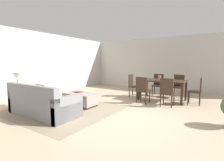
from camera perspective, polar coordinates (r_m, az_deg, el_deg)
The scene contains 17 objects.
ground_plane at distance 4.44m, azimuth 4.10°, elevation -12.33°, with size 10.80×10.80×0.00m, color tan.
wall_back at distance 8.92m, azimuth 19.92°, elevation 5.51°, with size 9.00×0.12×2.70m, color beige.
wall_left at distance 7.75m, azimuth -24.47°, elevation 5.25°, with size 0.12×11.00×2.70m, color beige.
area_rug at distance 5.24m, azimuth -16.23°, elevation -9.60°, with size 3.00×2.80×0.01m, color gray.
couch at distance 4.87m, azimuth -23.01°, elevation -7.55°, with size 2.04×0.88×0.86m.
ottoman_table at distance 5.51m, azimuth -10.84°, elevation -6.15°, with size 1.06×0.59×0.42m.
side_table at distance 5.98m, azimuth -29.77°, elevation -3.81°, with size 0.40×0.40×0.57m.
table_lamp at distance 5.92m, azimuth -30.05°, elevation 1.27°, with size 0.26×0.26×0.53m.
dining_table at distance 6.43m, azimuth 17.04°, elevation -0.65°, with size 1.65×0.94×0.76m.
dining_chair_near_left at distance 5.77m, azimuth 10.45°, elevation -2.74°, with size 0.42×0.42×0.92m.
dining_chair_near_right at distance 5.52m, azimuth 18.48°, elevation -3.38°, with size 0.41×0.41×0.92m.
dining_chair_far_left at distance 7.32m, azimuth 15.62°, elevation -0.97°, with size 0.43×0.43×0.92m.
dining_chair_far_right at distance 7.13m, azimuth 22.00°, elevation -1.38°, with size 0.40×0.40×0.92m.
dining_chair_head_east at distance 6.20m, azimuth 27.45°, elevation -2.73°, with size 0.41×0.41×0.92m.
dining_chair_head_west at distance 6.83m, azimuth 7.25°, elevation -1.29°, with size 0.42×0.42×0.92m.
vase_centerpiece at distance 6.39m, azimuth 16.14°, elevation 1.01°, with size 0.11×0.11×0.19m, color #B26659.
book_on_ottoman at distance 5.61m, azimuth -11.46°, elevation -3.88°, with size 0.26×0.20×0.03m, color maroon.
Camera 1 is at (2.02, -3.69, 1.42)m, focal length 26.43 mm.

